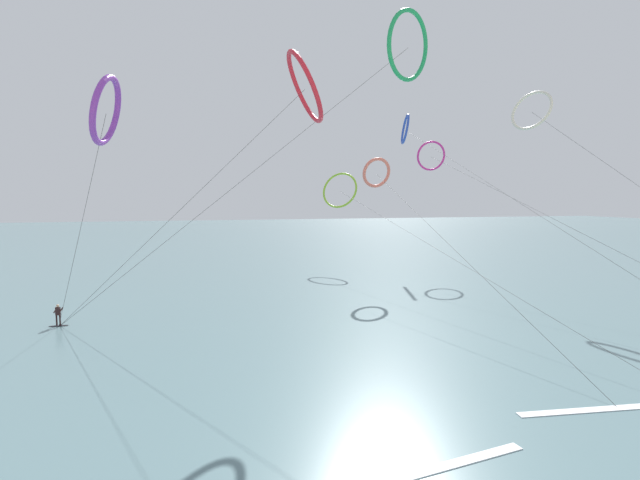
% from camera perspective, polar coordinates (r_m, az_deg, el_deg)
% --- Properties ---
extents(sea_water, '(400.00, 200.00, 0.08)m').
position_cam_1_polar(sea_water, '(112.48, -11.26, 0.02)').
color(sea_water, slate).
rests_on(sea_water, ground).
extents(surfer_charcoal, '(1.40, 0.65, 1.70)m').
position_cam_1_polar(surfer_charcoal, '(41.64, -29.22, -8.13)').
color(surfer_charcoal, black).
rests_on(surfer_charcoal, ground).
extents(kite_ivory, '(4.21, 31.29, 21.65)m').
position_cam_1_polar(kite_ivory, '(57.72, 24.33, 14.14)').
color(kite_ivory, silver).
rests_on(kite_ivory, ground).
extents(kite_emerald, '(29.18, 6.61, 24.38)m').
position_cam_1_polar(kite_emerald, '(39.93, 10.63, 22.18)').
color(kite_emerald, '#199351').
rests_on(kite_emerald, ground).
extents(kite_crimson, '(19.72, 8.66, 20.36)m').
position_cam_1_polar(kite_crimson, '(35.29, -1.89, 18.06)').
color(kite_crimson, red).
rests_on(kite_crimson, ground).
extents(kite_violet, '(6.25, 9.95, 17.40)m').
position_cam_1_polar(kite_violet, '(32.46, -24.58, 14.10)').
color(kite_violet, purple).
rests_on(kite_violet, ground).
extents(kite_coral, '(3.72, 35.43, 14.59)m').
position_cam_1_polar(kite_coral, '(55.10, 6.91, 8.10)').
color(kite_coral, '#EA7260').
rests_on(kite_coral, ground).
extents(kite_cobalt, '(2.33, 53.63, 22.63)m').
position_cam_1_polar(kite_cobalt, '(74.14, 10.34, 13.11)').
color(kite_cobalt, '#2647B7').
rests_on(kite_cobalt, ground).
extents(kite_magenta, '(4.27, 46.27, 17.86)m').
position_cam_1_polar(kite_magenta, '(68.39, 13.41, 9.89)').
color(kite_magenta, '#CC288E').
rests_on(kite_magenta, ground).
extents(kite_lime, '(5.40, 53.51, 13.62)m').
position_cam_1_polar(kite_lime, '(68.08, 2.45, 6.06)').
color(kite_lime, '#8CC62D').
rests_on(kite_lime, ground).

